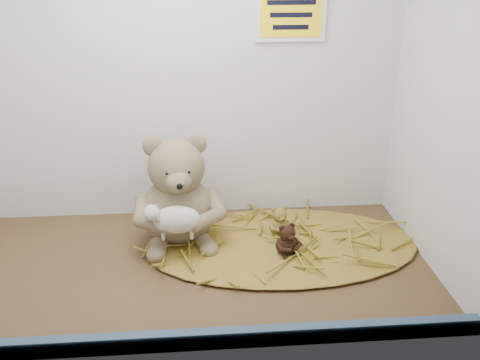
{
  "coord_description": "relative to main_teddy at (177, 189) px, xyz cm",
  "views": [
    {
      "loc": [
        5.6,
        -110.75,
        69.42
      ],
      "look_at": [
        14.95,
        4.04,
        20.44
      ],
      "focal_mm": 40.0,
      "sensor_mm": 36.0,
      "label": 1
    }
  ],
  "objects": [
    {
      "name": "wall_sign",
      "position": [
        30.22,
        15.94,
        40.63
      ],
      "size": [
        16.0,
        1.2,
        11.0
      ],
      "primitive_type": "cube",
      "color": "yellow",
      "rests_on": "back_wall"
    },
    {
      "name": "main_teddy",
      "position": [
        0.0,
        0.0,
        0.0
      ],
      "size": [
        25.62,
        26.76,
        28.73
      ],
      "primitive_type": null,
      "rotation": [
        0.0,
        0.0,
        0.11
      ],
      "color": "#947B5B",
      "rests_on": "shelf_floor"
    },
    {
      "name": "mini_teddy_tan",
      "position": [
        26.18,
        -0.91,
        -9.12
      ],
      "size": [
        7.69,
        7.95,
        7.79
      ],
      "primitive_type": null,
      "rotation": [
        0.0,
        0.0,
        0.24
      ],
      "color": "olive",
      "rests_on": "straw_bed"
    },
    {
      "name": "straw_bed",
      "position": [
        26.35,
        -5.99,
        -13.69
      ],
      "size": [
        70.06,
        40.68,
        1.36
      ],
      "primitive_type": "ellipsoid",
      "color": "brown",
      "rests_on": "shelf_floor"
    },
    {
      "name": "mini_teddy_brown",
      "position": [
        26.52,
        -11.06,
        -9.0
      ],
      "size": [
        8.62,
        8.82,
        8.03
      ],
      "primitive_type": null,
      "rotation": [
        0.0,
        0.0,
        0.4
      ],
      "color": "black",
      "rests_on": "straw_bed"
    },
    {
      "name": "alcove_shell",
      "position": [
        0.22,
        -4.46,
        30.63
      ],
      "size": [
        120.4,
        60.2,
        90.4
      ],
      "color": "#432C17",
      "rests_on": "ground"
    },
    {
      "name": "toy_lamb",
      "position": [
        0.0,
        -10.3,
        -3.3
      ],
      "size": [
        14.65,
        8.94,
        9.47
      ],
      "primitive_type": null,
      "color": "silver",
      "rests_on": "main_teddy"
    },
    {
      "name": "front_rail",
      "position": [
        0.22,
        -42.26,
        -12.57
      ],
      "size": [
        119.28,
        2.2,
        3.6
      ],
      "primitive_type": "cube",
      "color": "#334762",
      "rests_on": "shelf_floor"
    }
  ]
}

